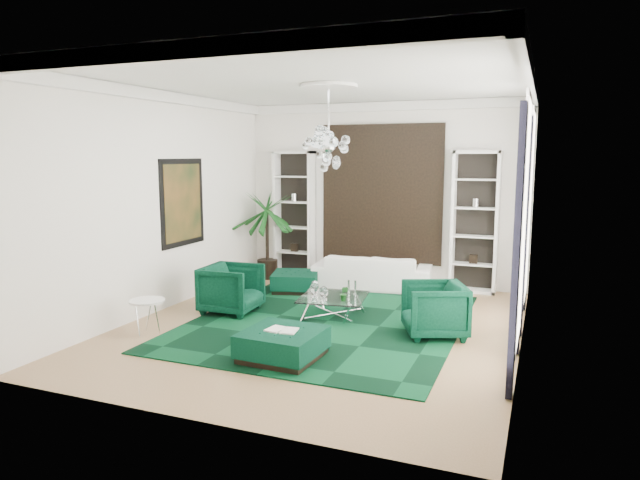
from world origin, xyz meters
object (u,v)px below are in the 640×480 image
at_px(coffee_table, 333,307).
at_px(ottoman_front, 283,345).
at_px(ottoman_side, 295,282).
at_px(palm, 267,223).
at_px(sofa, 372,272).
at_px(armchair_right, 434,310).
at_px(armchair_left, 232,289).
at_px(side_table, 148,317).

distance_m(coffee_table, ottoman_front, 2.10).
distance_m(ottoman_side, palm, 1.79).
height_order(sofa, ottoman_side, sofa).
bearing_deg(ottoman_side, sofa, 32.20).
bearing_deg(coffee_table, palm, 135.59).
xyz_separation_m(coffee_table, palm, (-2.45, 2.40, 1.05)).
relative_size(armchair_right, ottoman_side, 1.03).
bearing_deg(coffee_table, armchair_left, -168.69).
height_order(sofa, armchair_left, armchair_left).
distance_m(sofa, side_table, 4.77).
height_order(ottoman_side, palm, palm).
height_order(armchair_left, armchair_right, armchair_left).
bearing_deg(side_table, ottoman_front, -5.95).
bearing_deg(sofa, palm, -9.60).
height_order(ottoman_side, side_table, side_table).
height_order(armchair_right, ottoman_front, armchair_right).
bearing_deg(ottoman_side, coffee_table, -47.05).
height_order(side_table, palm, palm).
xyz_separation_m(sofa, armchair_right, (1.75, -2.65, 0.06)).
bearing_deg(palm, sofa, -2.34).
height_order(sofa, side_table, sofa).
height_order(sofa, coffee_table, sofa).
height_order(armchair_right, side_table, armchair_right).
height_order(sofa, palm, palm).
distance_m(armchair_left, coffee_table, 1.80).
bearing_deg(palm, coffee_table, -44.41).
xyz_separation_m(sofa, ottoman_side, (-1.35, -0.85, -0.15)).
height_order(coffee_table, ottoman_front, ottoman_front).
distance_m(armchair_right, ottoman_side, 3.59).
relative_size(armchair_right, side_table, 1.68).
xyz_separation_m(armchair_right, coffee_table, (-1.75, 0.35, -0.23)).
xyz_separation_m(sofa, ottoman_front, (0.05, -4.40, -0.15)).
xyz_separation_m(ottoman_front, side_table, (-2.40, 0.25, 0.06)).
bearing_deg(armchair_left, armchair_right, -93.04).
bearing_deg(coffee_table, sofa, 90.00).
relative_size(armchair_left, armchair_right, 1.03).
relative_size(coffee_table, ottoman_side, 1.22).
bearing_deg(sofa, armchair_right, 116.18).
relative_size(ottoman_side, palm, 0.35).
relative_size(armchair_left, ottoman_front, 0.93).
relative_size(sofa, ottoman_side, 2.70).
bearing_deg(ottoman_front, ottoman_side, 111.52).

